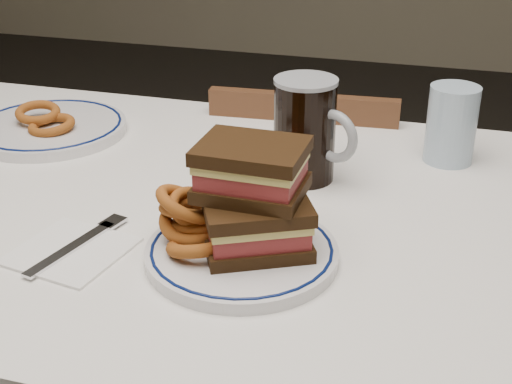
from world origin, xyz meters
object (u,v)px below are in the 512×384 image
(chair_far, at_px, (306,235))
(reuben_sandwich, at_px, (254,197))
(beer_mug, at_px, (306,129))
(main_plate, at_px, (242,252))
(far_plate, at_px, (49,128))

(chair_far, distance_m, reuben_sandwich, 0.74)
(reuben_sandwich, distance_m, beer_mug, 0.25)
(reuben_sandwich, bearing_deg, main_plate, -133.32)
(beer_mug, bearing_deg, far_plate, 173.05)
(reuben_sandwich, distance_m, far_plate, 0.58)
(beer_mug, distance_m, far_plate, 0.51)
(far_plate, bearing_deg, beer_mug, -6.95)
(main_plate, xyz_separation_m, reuben_sandwich, (0.01, 0.01, 0.08))
(far_plate, bearing_deg, main_plate, -34.45)
(chair_far, bearing_deg, main_plate, -85.81)
(reuben_sandwich, bearing_deg, beer_mug, 87.44)
(beer_mug, bearing_deg, main_plate, -95.15)
(chair_far, distance_m, far_plate, 0.62)
(main_plate, distance_m, far_plate, 0.58)
(main_plate, relative_size, far_plate, 0.89)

